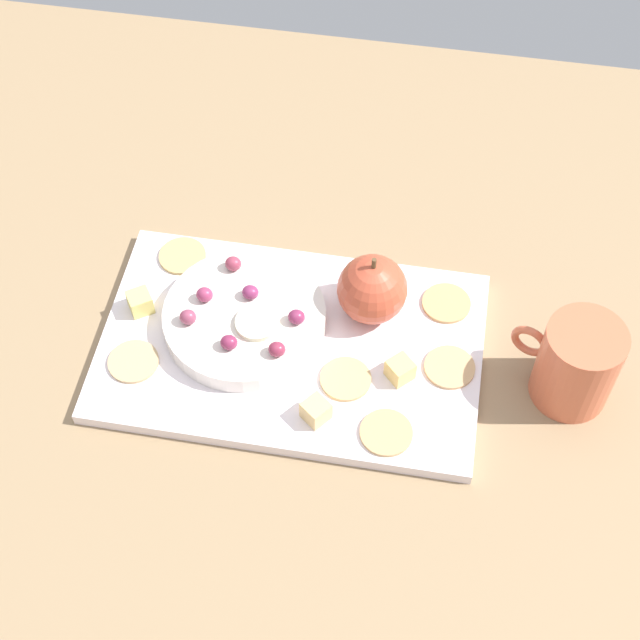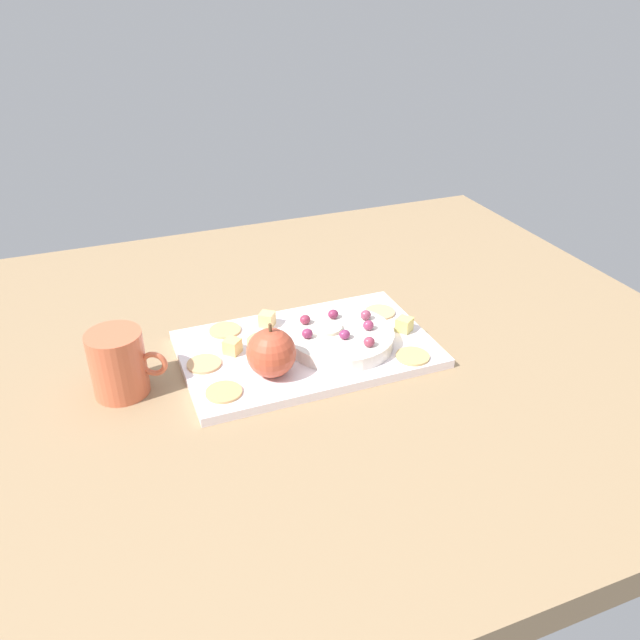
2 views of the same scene
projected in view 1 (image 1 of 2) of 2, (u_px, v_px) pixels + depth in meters
The scene contains 23 objects.
table at pixel (254, 381), 103.17cm from camera, with size 125.81×109.98×4.63cm, color #917553.
platter at pixel (292, 347), 102.07cm from camera, with size 39.76×24.81×1.47cm, color white.
serving_dish at pixel (245, 318), 101.95cm from camera, with size 17.12×17.12×2.20cm, color white.
apple_whole at pixel (372, 289), 100.92cm from camera, with size 7.41×7.41×7.41cm, color #BB4930.
apple_stem at pixel (374, 263), 97.43cm from camera, with size 0.50×0.50×1.20cm, color brown.
cheese_cube_0 at pixel (400, 370), 98.11cm from camera, with size 2.36×2.36×2.36cm, color #F4CB6F.
cheese_cube_1 at pixel (316, 411), 95.32cm from camera, with size 2.36×2.36×2.36cm, color #EDC378.
cheese_cube_2 at pixel (140, 302), 103.09cm from camera, with size 2.36×2.36×2.36cm, color #E6D36F.
cracker_0 at pixel (446, 303), 104.23cm from camera, with size 5.25×5.25×0.40cm, color tan.
cracker_1 at pixel (182, 256), 108.07cm from camera, with size 5.25×5.25×0.40cm, color tan.
cracker_2 at pixel (133, 362), 99.86cm from camera, with size 5.25×5.25×0.40cm, color tan.
cracker_3 at pixel (449, 367), 99.45cm from camera, with size 5.25×5.25×0.40cm, color tan.
cracker_4 at pixel (346, 379), 98.63cm from camera, with size 5.25×5.25×0.40cm, color tan.
cracker_5 at pixel (386, 433), 95.01cm from camera, with size 5.25×5.25×0.40cm, color tan.
grape_0 at pixel (250, 292), 101.63cm from camera, with size 1.77×1.60×1.51cm, color #842D58.
grape_1 at pixel (205, 295), 101.38cm from camera, with size 1.77×1.60×1.63cm, color #953357.
grape_2 at pixel (277, 347), 97.58cm from camera, with size 1.77×1.60×1.53cm, color maroon.
grape_3 at pixel (233, 264), 103.83cm from camera, with size 1.77×1.60×1.59cm, color #94364B.
grape_4 at pixel (229, 343), 97.83cm from camera, with size 1.77×1.60×1.54cm, color #822849.
grape_5 at pixel (188, 317), 99.66cm from camera, with size 1.77×1.60×1.66cm, color #903D56.
grape_6 at pixel (296, 317), 99.73cm from camera, with size 1.77×1.60×1.57cm, color #832B50.
apple_slice_0 at pixel (255, 323), 99.91cm from camera, with size 4.48×4.48×0.60cm, color beige.
cup at pixel (576, 364), 95.78cm from camera, with size 10.77×7.97×9.92cm.
Camera 1 is at (16.18, -52.91, 89.93)cm, focal length 54.49 mm.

